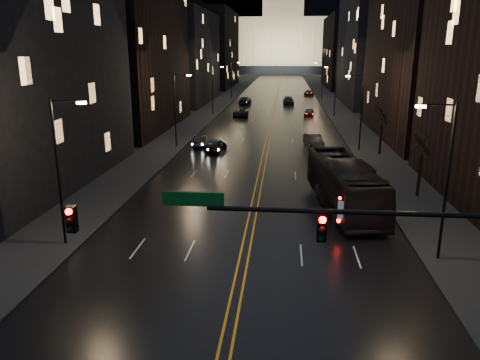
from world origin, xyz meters
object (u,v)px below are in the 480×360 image
(bus, at_px, (344,184))
(oncoming_car_b, at_px, (201,141))
(traffic_signal, at_px, (392,244))
(oncoming_car_a, at_px, (216,145))
(receding_car_a, at_px, (313,141))

(bus, height_order, oncoming_car_b, bus)
(traffic_signal, relative_size, oncoming_car_a, 3.78)
(bus, distance_m, receding_car_a, 22.66)
(oncoming_car_a, bearing_deg, bus, 129.55)
(oncoming_car_a, bearing_deg, traffic_signal, 113.45)
(traffic_signal, bearing_deg, oncoming_car_b, 108.95)
(receding_car_a, bearing_deg, bus, -95.18)
(oncoming_car_a, bearing_deg, receding_car_a, -157.15)
(bus, relative_size, oncoming_car_a, 2.91)
(bus, bearing_deg, oncoming_car_b, 116.25)
(oncoming_car_a, xyz_separation_m, oncoming_car_b, (-2.31, 2.75, -0.05))
(oncoming_car_a, bearing_deg, oncoming_car_b, -43.61)
(oncoming_car_b, xyz_separation_m, receding_car_a, (13.89, 0.68, 0.11))
(oncoming_car_a, relative_size, receding_car_a, 0.91)
(oncoming_car_a, height_order, oncoming_car_b, oncoming_car_a)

